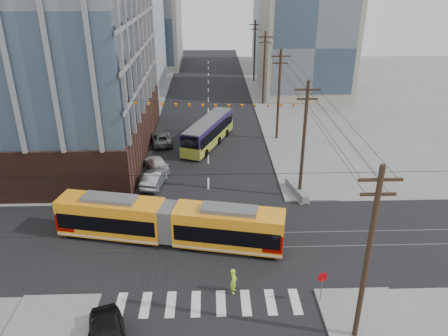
{
  "coord_description": "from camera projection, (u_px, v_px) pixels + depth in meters",
  "views": [
    {
      "loc": [
        0.29,
        -24.67,
        19.6
      ],
      "look_at": [
        1.36,
        8.13,
        4.39
      ],
      "focal_mm": 35.0,
      "sensor_mm": 36.0,
      "label": 1
    }
  ],
  "objects": [
    {
      "name": "ground",
      "position": [
        208.0,
        274.0,
        30.61
      ],
      "size": [
        160.0,
        160.0,
        0.0
      ],
      "primitive_type": "plane",
      "color": "slate"
    },
    {
      "name": "city_bus",
      "position": [
        208.0,
        132.0,
        52.2
      ],
      "size": [
        6.35,
        11.26,
        3.16
      ],
      "primitive_type": null,
      "rotation": [
        0.0,
        0.0,
        -0.38
      ],
      "color": "#211542",
      "rests_on": "ground"
    },
    {
      "name": "bg_bldg_nw_near",
      "position": [
        107.0,
        35.0,
        73.47
      ],
      "size": [
        18.0,
        16.0,
        18.0
      ],
      "primitive_type": "cube",
      "color": "#8C99A5",
      "rests_on": "ground"
    },
    {
      "name": "parked_car_white",
      "position": [
        156.0,
        163.0,
        46.29
      ],
      "size": [
        3.29,
        4.68,
        1.26
      ],
      "primitive_type": "imported",
      "rotation": [
        0.0,
        0.0,
        3.54
      ],
      "color": "silver",
      "rests_on": "ground"
    },
    {
      "name": "parked_car_silver",
      "position": [
        155.0,
        178.0,
        42.73
      ],
      "size": [
        2.55,
        4.86,
        1.52
      ],
      "primitive_type": "imported",
      "rotation": [
        0.0,
        0.0,
        2.93
      ],
      "color": "#979CA5",
      "rests_on": "ground"
    },
    {
      "name": "jersey_barrier",
      "position": [
        296.0,
        191.0,
        41.01
      ],
      "size": [
        1.81,
        4.15,
        0.81
      ],
      "primitive_type": "cube",
      "rotation": [
        0.0,
        0.0,
        0.23
      ],
      "color": "#5E5E60",
      "rests_on": "ground"
    },
    {
      "name": "bg_bldg_ne_far",
      "position": [
        295.0,
        33.0,
        89.86
      ],
      "size": [
        16.0,
        16.0,
        14.0
      ],
      "primitive_type": "cube",
      "color": "#8C99A5",
      "rests_on": "ground"
    },
    {
      "name": "parked_car_grey",
      "position": [
        161.0,
        138.0,
        52.69
      ],
      "size": [
        3.23,
        5.32,
        1.38
      ],
      "primitive_type": "imported",
      "rotation": [
        0.0,
        0.0,
        3.34
      ],
      "color": "#595959",
      "rests_on": "ground"
    },
    {
      "name": "stop_sign",
      "position": [
        321.0,
        289.0,
        27.42
      ],
      "size": [
        0.86,
        0.86,
        2.28
      ],
      "primitive_type": null,
      "rotation": [
        0.0,
        0.0,
        0.29
      ],
      "color": "#AB0004",
      "rests_on": "ground"
    },
    {
      "name": "streetcar",
      "position": [
        169.0,
        223.0,
        33.5
      ],
      "size": [
        17.75,
        6.1,
        3.39
      ],
      "primitive_type": null,
      "rotation": [
        0.0,
        0.0,
        -0.21
      ],
      "color": "orange",
      "rests_on": "ground"
    },
    {
      "name": "utility_pole_far",
      "position": [
        255.0,
        52.0,
        79.33
      ],
      "size": [
        0.3,
        0.3,
        11.0
      ],
      "primitive_type": "cylinder",
      "color": "black",
      "rests_on": "ground"
    },
    {
      "name": "bg_bldg_nw_far",
      "position": [
        141.0,
        17.0,
        91.28
      ],
      "size": [
        16.0,
        18.0,
        20.0
      ],
      "primitive_type": "cube",
      "color": "gray",
      "rests_on": "ground"
    },
    {
      "name": "bg_bldg_ne_near",
      "position": [
        305.0,
        44.0,
        71.25
      ],
      "size": [
        14.0,
        14.0,
        16.0
      ],
      "primitive_type": "cube",
      "color": "gray",
      "rests_on": "ground"
    },
    {
      "name": "pedestrian",
      "position": [
        234.0,
        281.0,
        28.5
      ],
      "size": [
        0.52,
        0.72,
        1.83
      ],
      "primitive_type": "imported",
      "rotation": [
        0.0,
        0.0,
        1.45
      ],
      "color": "#B3FF2C",
      "rests_on": "ground"
    },
    {
      "name": "utility_pole_near",
      "position": [
        367.0,
        259.0,
        23.11
      ],
      "size": [
        0.3,
        0.3,
        11.0
      ],
      "primitive_type": "cylinder",
      "color": "black",
      "rests_on": "ground"
    }
  ]
}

